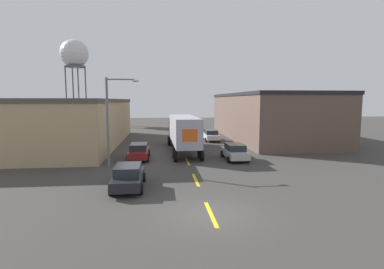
# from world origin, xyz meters

# --- Properties ---
(ground_plane) EXTENTS (160.00, 160.00, 0.00)m
(ground_plane) POSITION_xyz_m (0.00, 0.00, 0.00)
(ground_plane) COLOR #3D3A38
(road_centerline) EXTENTS (0.20, 15.76, 0.01)m
(road_centerline) POSITION_xyz_m (0.00, 6.18, 0.00)
(road_centerline) COLOR yellow
(road_centerline) RESTS_ON ground_plane
(warehouse_left) EXTENTS (14.17, 26.55, 5.61)m
(warehouse_left) POSITION_xyz_m (-14.45, 24.25, 2.81)
(warehouse_left) COLOR tan
(warehouse_left) RESTS_ON ground_plane
(warehouse_right) EXTENTS (11.04, 25.43, 6.43)m
(warehouse_right) POSITION_xyz_m (12.89, 27.70, 3.22)
(warehouse_right) COLOR brown
(warehouse_right) RESTS_ON ground_plane
(semi_truck) EXTENTS (2.98, 12.76, 3.80)m
(semi_truck) POSITION_xyz_m (-0.03, 17.86, 2.27)
(semi_truck) COLOR black
(semi_truck) RESTS_ON ground_plane
(parked_car_right_mid) EXTENTS (1.95, 4.50, 1.48)m
(parked_car_right_mid) POSITION_xyz_m (4.40, 12.83, 0.76)
(parked_car_right_mid) COLOR #B2B2B7
(parked_car_right_mid) RESTS_ON ground_plane
(parked_car_right_far) EXTENTS (1.95, 4.50, 1.48)m
(parked_car_right_far) POSITION_xyz_m (4.40, 25.90, 0.76)
(parked_car_right_far) COLOR silver
(parked_car_right_far) RESTS_ON ground_plane
(parked_car_left_far) EXTENTS (1.95, 4.50, 1.48)m
(parked_car_left_far) POSITION_xyz_m (-4.40, 13.94, 0.76)
(parked_car_left_far) COLOR maroon
(parked_car_left_far) RESTS_ON ground_plane
(parked_car_left_near) EXTENTS (1.95, 4.50, 1.48)m
(parked_car_left_near) POSITION_xyz_m (-4.40, 4.70, 0.76)
(parked_car_left_near) COLOR black
(parked_car_left_near) RESTS_ON ground_plane
(water_tower) EXTENTS (6.23, 6.23, 18.99)m
(water_tower) POSITION_xyz_m (-21.47, 57.53, 15.65)
(water_tower) COLOR #47474C
(water_tower) RESTS_ON ground_plane
(street_lamp) EXTENTS (2.68, 0.32, 7.27)m
(street_lamp) POSITION_xyz_m (-6.29, 11.02, 4.28)
(street_lamp) COLOR slate
(street_lamp) RESTS_ON ground_plane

